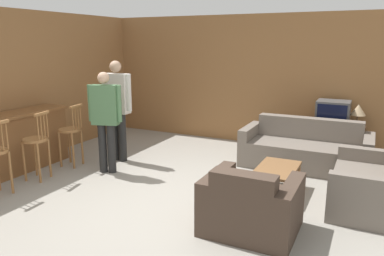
{
  "coord_description": "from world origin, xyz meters",
  "views": [
    {
      "loc": [
        2.18,
        -3.86,
        2.06
      ],
      "look_at": [
        -0.11,
        0.86,
        0.85
      ],
      "focal_mm": 35.0,
      "sensor_mm": 36.0,
      "label": 1
    }
  ],
  "objects_px": {
    "tv": "(333,113)",
    "person_by_counter": "(105,117)",
    "loveseat_right": "(371,186)",
    "armchair_near": "(251,207)",
    "couch_far": "(305,150)",
    "table_lamp": "(358,111)",
    "coffee_table": "(277,172)",
    "person_by_window": "(117,105)",
    "bar_chair_mid": "(36,145)",
    "tv_unit": "(331,141)",
    "bar_chair_far": "(71,134)"
  },
  "relations": [
    {
      "from": "table_lamp",
      "to": "bar_chair_far",
      "type": "bearing_deg",
      "value": -150.32
    },
    {
      "from": "coffee_table",
      "to": "table_lamp",
      "type": "distance_m",
      "value": 2.36
    },
    {
      "from": "armchair_near",
      "to": "tv",
      "type": "xyz_separation_m",
      "value": [
        0.48,
        3.31,
        0.52
      ]
    },
    {
      "from": "armchair_near",
      "to": "tv",
      "type": "relative_size",
      "value": 1.77
    },
    {
      "from": "loveseat_right",
      "to": "table_lamp",
      "type": "bearing_deg",
      "value": 97.96
    },
    {
      "from": "armchair_near",
      "to": "tv_unit",
      "type": "xyz_separation_m",
      "value": [
        0.48,
        3.32,
        0.0
      ]
    },
    {
      "from": "bar_chair_far",
      "to": "loveseat_right",
      "type": "distance_m",
      "value": 4.61
    },
    {
      "from": "armchair_near",
      "to": "person_by_window",
      "type": "bearing_deg",
      "value": 153.0
    },
    {
      "from": "loveseat_right",
      "to": "tv",
      "type": "height_order",
      "value": "tv"
    },
    {
      "from": "tv_unit",
      "to": "person_by_counter",
      "type": "height_order",
      "value": "person_by_counter"
    },
    {
      "from": "table_lamp",
      "to": "person_by_counter",
      "type": "xyz_separation_m",
      "value": [
        -3.55,
        -2.45,
        0.02
      ]
    },
    {
      "from": "armchair_near",
      "to": "person_by_counter",
      "type": "xyz_separation_m",
      "value": [
        -2.66,
        0.87,
        0.62
      ]
    },
    {
      "from": "table_lamp",
      "to": "person_by_counter",
      "type": "distance_m",
      "value": 4.31
    },
    {
      "from": "person_by_counter",
      "to": "coffee_table",
      "type": "bearing_deg",
      "value": 7.2
    },
    {
      "from": "person_by_counter",
      "to": "armchair_near",
      "type": "bearing_deg",
      "value": -18.14
    },
    {
      "from": "bar_chair_far",
      "to": "table_lamp",
      "type": "distance_m",
      "value": 4.95
    },
    {
      "from": "couch_far",
      "to": "loveseat_right",
      "type": "height_order",
      "value": "couch_far"
    },
    {
      "from": "coffee_table",
      "to": "person_by_window",
      "type": "xyz_separation_m",
      "value": [
        -2.87,
        0.26,
        0.68
      ]
    },
    {
      "from": "tv",
      "to": "person_by_counter",
      "type": "distance_m",
      "value": 3.98
    },
    {
      "from": "bar_chair_mid",
      "to": "coffee_table",
      "type": "height_order",
      "value": "bar_chair_mid"
    },
    {
      "from": "bar_chair_far",
      "to": "person_by_window",
      "type": "bearing_deg",
      "value": 48.13
    },
    {
      "from": "loveseat_right",
      "to": "person_by_counter",
      "type": "bearing_deg",
      "value": -174.35
    },
    {
      "from": "table_lamp",
      "to": "couch_far",
      "type": "bearing_deg",
      "value": -132.7
    },
    {
      "from": "armchair_near",
      "to": "tv_unit",
      "type": "bearing_deg",
      "value": 81.72
    },
    {
      "from": "bar_chair_far",
      "to": "armchair_near",
      "type": "bearing_deg",
      "value": -14.35
    },
    {
      "from": "couch_far",
      "to": "person_by_window",
      "type": "height_order",
      "value": "person_by_window"
    },
    {
      "from": "bar_chair_mid",
      "to": "person_by_counter",
      "type": "height_order",
      "value": "person_by_counter"
    },
    {
      "from": "coffee_table",
      "to": "table_lamp",
      "type": "bearing_deg",
      "value": 67.12
    },
    {
      "from": "loveseat_right",
      "to": "armchair_near",
      "type": "bearing_deg",
      "value": -133.39
    },
    {
      "from": "coffee_table",
      "to": "person_by_counter",
      "type": "distance_m",
      "value": 2.75
    },
    {
      "from": "tv_unit",
      "to": "armchair_near",
      "type": "bearing_deg",
      "value": -98.28
    },
    {
      "from": "armchair_near",
      "to": "loveseat_right",
      "type": "xyz_separation_m",
      "value": [
        1.18,
        1.25,
        -0.0
      ]
    },
    {
      "from": "bar_chair_far",
      "to": "loveseat_right",
      "type": "bearing_deg",
      "value": 4.73
    },
    {
      "from": "tv",
      "to": "armchair_near",
      "type": "bearing_deg",
      "value": -98.28
    },
    {
      "from": "tv_unit",
      "to": "person_by_counter",
      "type": "relative_size",
      "value": 0.69
    },
    {
      "from": "couch_far",
      "to": "coffee_table",
      "type": "bearing_deg",
      "value": -97.01
    },
    {
      "from": "couch_far",
      "to": "table_lamp",
      "type": "height_order",
      "value": "table_lamp"
    },
    {
      "from": "bar_chair_mid",
      "to": "armchair_near",
      "type": "distance_m",
      "value": 3.41
    },
    {
      "from": "loveseat_right",
      "to": "coffee_table",
      "type": "relative_size",
      "value": 1.6
    },
    {
      "from": "loveseat_right",
      "to": "person_by_window",
      "type": "bearing_deg",
      "value": 176.99
    },
    {
      "from": "bar_chair_far",
      "to": "armchair_near",
      "type": "height_order",
      "value": "bar_chair_far"
    },
    {
      "from": "bar_chair_far",
      "to": "armchair_near",
      "type": "relative_size",
      "value": 1.05
    },
    {
      "from": "table_lamp",
      "to": "person_by_counter",
      "type": "bearing_deg",
      "value": -145.41
    },
    {
      "from": "loveseat_right",
      "to": "person_by_counter",
      "type": "xyz_separation_m",
      "value": [
        -3.84,
        -0.38,
        0.63
      ]
    },
    {
      "from": "coffee_table",
      "to": "tv_unit",
      "type": "bearing_deg",
      "value": 77.16
    },
    {
      "from": "bar_chair_mid",
      "to": "tv",
      "type": "height_order",
      "value": "bar_chair_mid"
    },
    {
      "from": "tv_unit",
      "to": "person_by_window",
      "type": "xyz_separation_m",
      "value": [
        -3.35,
        -1.85,
        0.7
      ]
    },
    {
      "from": "tv_unit",
      "to": "tv",
      "type": "xyz_separation_m",
      "value": [
        0.0,
        -0.0,
        0.52
      ]
    },
    {
      "from": "tv",
      "to": "coffee_table",
      "type": "bearing_deg",
      "value": -102.86
    },
    {
      "from": "couch_far",
      "to": "loveseat_right",
      "type": "relative_size",
      "value": 1.48
    }
  ]
}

